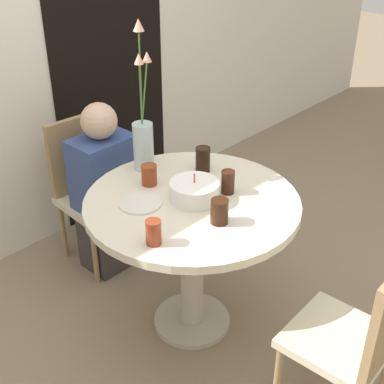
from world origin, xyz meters
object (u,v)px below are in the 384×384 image
at_px(drink_glass_3, 219,211).
at_px(birthday_cake, 194,191).
at_px(drink_glass_0, 153,232).
at_px(person_woman, 106,194).
at_px(side_plate, 140,203).
at_px(chair_near_front, 90,184).
at_px(drink_glass_2, 149,175).
at_px(drink_glass_1, 228,182).
at_px(flower_vase, 143,136).
at_px(drink_glass_4, 203,159).
at_px(chair_right_flank, 360,334).

bearing_deg(drink_glass_3, birthday_cake, 72.03).
relative_size(drink_glass_0, person_woman, 0.10).
xyz_separation_m(side_plate, person_woman, (0.24, 0.58, -0.29)).
xyz_separation_m(chair_near_front, person_woman, (-0.01, -0.16, -0.00)).
bearing_deg(drink_glass_2, person_woman, 80.47).
distance_m(drink_glass_0, drink_glass_1, 0.53).
relative_size(chair_near_front, flower_vase, 1.15).
relative_size(side_plate, person_woman, 0.19).
bearing_deg(side_plate, person_woman, 67.76).
relative_size(drink_glass_3, drink_glass_4, 0.87).
distance_m(chair_right_flank, drink_glass_1, 0.88).
relative_size(chair_right_flank, drink_glass_3, 7.90).
distance_m(drink_glass_4, person_woman, 0.70).
relative_size(drink_glass_2, person_woman, 0.10).
distance_m(chair_near_front, person_woman, 0.16).
bearing_deg(chair_near_front, drink_glass_2, -94.51).
height_order(drink_glass_0, person_woman, person_woman).
xyz_separation_m(chair_near_front, drink_glass_0, (-0.42, -1.01, 0.33)).
xyz_separation_m(flower_vase, drink_glass_4, (0.19, -0.23, -0.12)).
relative_size(chair_near_front, drink_glass_1, 7.73).
height_order(chair_near_front, drink_glass_0, chair_near_front).
xyz_separation_m(chair_near_front, drink_glass_2, (-0.09, -0.63, 0.33)).
xyz_separation_m(drink_glass_3, drink_glass_4, (0.31, 0.37, 0.01)).
distance_m(flower_vase, drink_glass_2, 0.21).
bearing_deg(drink_glass_4, person_woman, 109.70).
xyz_separation_m(chair_right_flank, birthday_cake, (-0.03, 0.88, 0.32)).
bearing_deg(drink_glass_3, drink_glass_2, 86.83).
xyz_separation_m(birthday_cake, side_plate, (-0.20, 0.15, -0.04)).
bearing_deg(birthday_cake, drink_glass_2, 99.20).
bearing_deg(side_plate, chair_right_flank, -77.59).
height_order(flower_vase, drink_glass_3, flower_vase).
bearing_deg(birthday_cake, side_plate, 142.40).
height_order(drink_glass_0, drink_glass_4, drink_glass_4).
bearing_deg(chair_right_flank, flower_vase, -93.28).
distance_m(flower_vase, drink_glass_4, 0.32).
distance_m(birthday_cake, side_plate, 0.25).
relative_size(birthday_cake, drink_glass_2, 2.24).
bearing_deg(side_plate, flower_vase, 44.08).
bearing_deg(flower_vase, drink_glass_2, -124.36).
bearing_deg(chair_right_flank, chair_near_front, -92.87).
height_order(chair_near_front, flower_vase, flower_vase).
height_order(side_plate, drink_glass_3, drink_glass_3).
relative_size(drink_glass_1, person_woman, 0.11).
bearing_deg(drink_glass_3, flower_vase, 78.92).
distance_m(birthday_cake, drink_glass_1, 0.17).
relative_size(flower_vase, person_woman, 0.73).
relative_size(flower_vase, drink_glass_1, 6.71).
bearing_deg(drink_glass_2, flower_vase, 55.64).
bearing_deg(person_woman, chair_near_front, 86.50).
bearing_deg(drink_glass_4, drink_glass_1, -109.86).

